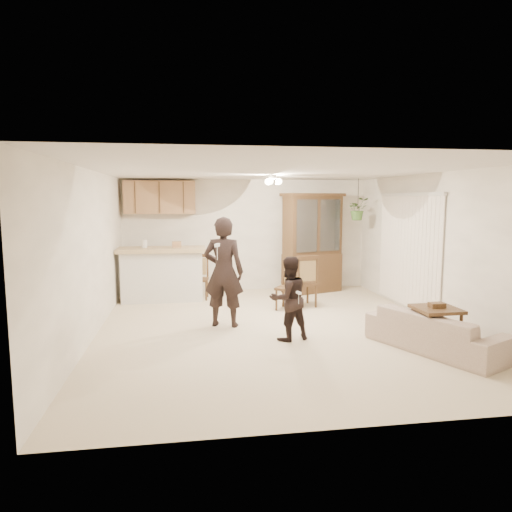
{
  "coord_description": "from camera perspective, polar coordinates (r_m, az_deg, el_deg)",
  "views": [
    {
      "loc": [
        -1.35,
        -6.99,
        2.07
      ],
      "look_at": [
        -0.22,
        0.4,
        1.13
      ],
      "focal_mm": 32.0,
      "sensor_mm": 36.0,
      "label": 1
    }
  ],
  "objects": [
    {
      "name": "floor",
      "position": [
        7.41,
        2.17,
        -9.06
      ],
      "size": [
        6.5,
        6.5,
        0.0
      ],
      "primitive_type": "plane",
      "color": "beige",
      "rests_on": "ground"
    },
    {
      "name": "ceiling",
      "position": [
        7.13,
        2.27,
        10.61
      ],
      "size": [
        5.5,
        6.5,
        0.02
      ],
      "primitive_type": "cube",
      "color": "silver",
      "rests_on": "wall_back"
    },
    {
      "name": "wall_back",
      "position": [
        10.36,
        -1.19,
        2.63
      ],
      "size": [
        5.5,
        0.02,
        2.5
      ],
      "primitive_type": "cube",
      "color": "white",
      "rests_on": "ground"
    },
    {
      "name": "wall_front",
      "position": [
        4.06,
        10.97,
        -4.66
      ],
      "size": [
        5.5,
        0.02,
        2.5
      ],
      "primitive_type": "cube",
      "color": "white",
      "rests_on": "ground"
    },
    {
      "name": "wall_left",
      "position": [
        7.17,
        -19.89,
        0.16
      ],
      "size": [
        0.02,
        6.5,
        2.5
      ],
      "primitive_type": "cube",
      "color": "white",
      "rests_on": "ground"
    },
    {
      "name": "wall_right",
      "position": [
        8.14,
        21.59,
        0.88
      ],
      "size": [
        0.02,
        6.5,
        2.5
      ],
      "primitive_type": "cube",
      "color": "white",
      "rests_on": "ground"
    },
    {
      "name": "breakfast_bar",
      "position": [
        9.48,
        -11.61,
        -2.51
      ],
      "size": [
        1.6,
        0.55,
        1.0
      ],
      "primitive_type": "cube",
      "color": "silver",
      "rests_on": "floor"
    },
    {
      "name": "bar_top",
      "position": [
        9.41,
        -11.7,
        0.79
      ],
      "size": [
        1.75,
        0.7,
        0.08
      ],
      "primitive_type": "cube",
      "color": "tan",
      "rests_on": "breakfast_bar"
    },
    {
      "name": "upper_cabinets",
      "position": [
        10.07,
        -11.93,
        7.18
      ],
      "size": [
        1.5,
        0.34,
        0.7
      ],
      "primitive_type": "cube",
      "color": "olive",
      "rests_on": "wall_back"
    },
    {
      "name": "vertical_blinds",
      "position": [
        8.92,
        18.43,
        0.55
      ],
      "size": [
        0.06,
        2.3,
        2.1
      ],
      "primitive_type": null,
      "color": "white",
      "rests_on": "wall_right"
    },
    {
      "name": "ceiling_fixture",
      "position": [
        8.34,
        2.05,
        9.43
      ],
      "size": [
        0.36,
        0.36,
        0.2
      ],
      "primitive_type": null,
      "color": "beige",
      "rests_on": "ceiling"
    },
    {
      "name": "hanging_plant",
      "position": [
        10.07,
        12.61,
        5.74
      ],
      "size": [
        0.43,
        0.37,
        0.48
      ],
      "primitive_type": "imported",
      "color": "#366026",
      "rests_on": "ceiling"
    },
    {
      "name": "plant_cord",
      "position": [
        10.07,
        12.66,
        7.59
      ],
      "size": [
        0.01,
        0.01,
        0.65
      ],
      "primitive_type": "cylinder",
      "color": "black",
      "rests_on": "ceiling"
    },
    {
      "name": "sofa",
      "position": [
        6.76,
        21.54,
        -7.97
      ],
      "size": [
        1.45,
        2.01,
        0.73
      ],
      "primitive_type": "imported",
      "rotation": [
        0.0,
        0.0,
        2.0
      ],
      "color": "beige",
      "rests_on": "floor"
    },
    {
      "name": "adult",
      "position": [
        7.39,
        -4.07,
        -1.96
      ],
      "size": [
        0.76,
        0.61,
        1.8
      ],
      "primitive_type": "imported",
      "rotation": [
        0.0,
        0.0,
        2.83
      ],
      "color": "black",
      "rests_on": "floor"
    },
    {
      "name": "child",
      "position": [
        6.71,
        4.09,
        -4.87
      ],
      "size": [
        0.78,
        0.68,
        1.35
      ],
      "primitive_type": "imported",
      "rotation": [
        0.0,
        0.0,
        3.43
      ],
      "color": "black",
      "rests_on": "floor"
    },
    {
      "name": "china_hutch",
      "position": [
        10.17,
        7.04,
        1.53
      ],
      "size": [
        1.49,
        0.93,
        2.19
      ],
      "rotation": [
        0.0,
        0.0,
        0.31
      ],
      "color": "#311E12",
      "rests_on": "floor"
    },
    {
      "name": "side_table",
      "position": [
        6.73,
        21.54,
        -8.45
      ],
      "size": [
        0.56,
        0.56,
        0.68
      ],
      "rotation": [
        0.0,
        0.0,
        0.02
      ],
      "color": "#311E12",
      "rests_on": "floor"
    },
    {
      "name": "chair_bar",
      "position": [
        9.56,
        -7.19,
        -3.81
      ],
      "size": [
        0.45,
        0.45,
        0.92
      ],
      "rotation": [
        0.0,
        0.0,
        -0.12
      ],
      "color": "#311E12",
      "rests_on": "floor"
    },
    {
      "name": "chair_hutch_left",
      "position": [
        8.61,
        4.04,
        -4.99
      ],
      "size": [
        0.56,
        0.56,
        0.92
      ],
      "rotation": [
        0.0,
        0.0,
        -0.59
      ],
      "color": "#311E12",
      "rests_on": "floor"
    },
    {
      "name": "chair_hutch_right",
      "position": [
        8.9,
        5.91,
        -4.45
      ],
      "size": [
        0.52,
        0.52,
        1.01
      ],
      "rotation": [
        0.0,
        0.0,
        3.32
      ],
      "color": "#311E12",
      "rests_on": "floor"
    },
    {
      "name": "controller_adult",
      "position": [
        6.93,
        -4.87,
        1.36
      ],
      "size": [
        0.09,
        0.16,
        0.05
      ],
      "primitive_type": "cube",
      "rotation": [
        0.0,
        0.0,
        2.83
      ],
      "color": "white",
      "rests_on": "adult"
    },
    {
      "name": "controller_child",
      "position": [
        6.44,
        5.37,
        -4.6
      ],
      "size": [
        0.06,
        0.11,
        0.03
      ],
      "primitive_type": "cube",
      "rotation": [
        0.0,
        0.0,
        3.43
      ],
      "color": "white",
      "rests_on": "child"
    }
  ]
}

